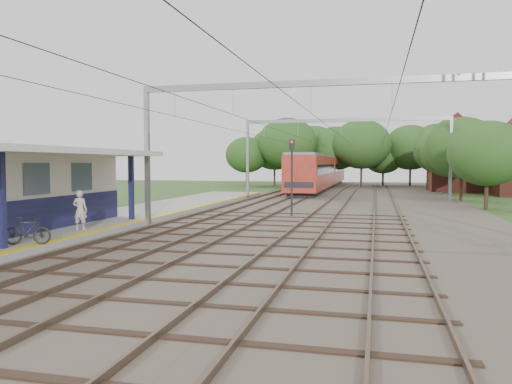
% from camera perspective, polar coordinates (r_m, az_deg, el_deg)
% --- Properties ---
extents(ground, '(160.00, 160.00, 0.00)m').
position_cam_1_polar(ground, '(10.61, -23.66, -14.41)').
color(ground, '#2D4C1E').
rests_on(ground, ground).
extents(ballast_bed, '(18.00, 90.00, 0.10)m').
position_cam_1_polar(ballast_bed, '(38.20, 10.30, -1.48)').
color(ballast_bed, '#473D33').
rests_on(ballast_bed, ground).
extents(platform, '(5.00, 52.00, 0.35)m').
position_cam_1_polar(platform, '(26.09, -18.16, -3.49)').
color(platform, gray).
rests_on(platform, ground).
extents(yellow_stripe, '(0.45, 52.00, 0.01)m').
position_cam_1_polar(yellow_stripe, '(24.96, -13.76, -3.31)').
color(yellow_stripe, yellow).
rests_on(yellow_stripe, platform).
extents(rail_tracks, '(11.80, 88.00, 0.15)m').
position_cam_1_polar(rail_tracks, '(38.42, 6.58, -1.23)').
color(rail_tracks, brown).
rests_on(rail_tracks, ballast_bed).
extents(catenary_system, '(17.22, 88.00, 7.00)m').
position_cam_1_polar(catenary_system, '(33.49, 8.87, 7.23)').
color(catenary_system, gray).
rests_on(catenary_system, ground).
extents(tree_band, '(31.72, 30.88, 8.82)m').
position_cam_1_polar(tree_band, '(65.20, 11.60, 4.73)').
color(tree_band, '#382619').
rests_on(tree_band, ground).
extents(house_far, '(8.00, 6.12, 8.66)m').
position_cam_1_polar(house_far, '(60.81, 22.94, 3.06)').
color(house_far, brown).
rests_on(house_far, ground).
extents(person, '(0.66, 0.48, 1.70)m').
position_cam_1_polar(person, '(22.48, -19.47, -1.95)').
color(person, beige).
rests_on(person, platform).
extents(bicycle, '(1.69, 0.90, 0.97)m').
position_cam_1_polar(bicycle, '(19.10, -24.68, -4.05)').
color(bicycle, black).
rests_on(bicycle, platform).
extents(train, '(3.12, 38.81, 4.08)m').
position_cam_1_polar(train, '(63.32, 7.57, 2.42)').
color(train, black).
rests_on(train, ballast_bed).
extents(signal_post, '(0.36, 0.32, 4.57)m').
position_cam_1_polar(signal_post, '(29.26, 4.12, 2.79)').
color(signal_post, black).
rests_on(signal_post, ground).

